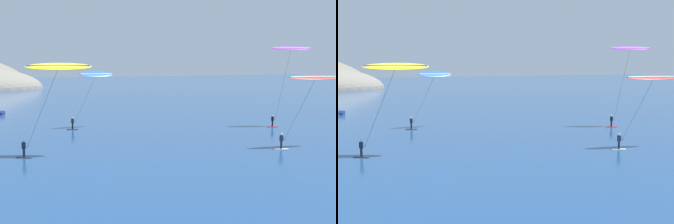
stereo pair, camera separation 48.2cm
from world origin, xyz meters
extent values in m
cone|color=navy|center=(-18.52, 62.13, 0.35)|extent=(1.22, 2.26, 0.67)
cube|color=silver|center=(2.65, 15.31, 0.04)|extent=(1.53, 0.99, 0.08)
cylinder|color=#192338|center=(2.65, 15.31, 0.48)|extent=(0.22, 0.22, 0.80)
cube|color=#192338|center=(2.65, 15.31, 1.18)|extent=(0.38, 0.28, 0.60)
sphere|color=beige|center=(2.65, 15.31, 1.60)|extent=(0.22, 0.22, 0.22)
cylinder|color=black|center=(2.99, 15.22, 1.06)|extent=(0.17, 0.54, 0.04)
ellipsoid|color=red|center=(6.33, 14.37, 7.45)|extent=(6.49, 2.69, 0.64)
cylinder|color=#23D6DB|center=(6.33, 14.37, 7.50)|extent=(5.93, 1.65, 0.16)
cylinder|color=#333338|center=(4.66, 14.80, 4.21)|extent=(3.37, 0.88, 6.30)
cube|color=#2D2D33|center=(-21.48, 24.14, 0.04)|extent=(1.45, 1.21, 0.08)
cylinder|color=#192338|center=(-21.48, 24.14, 0.48)|extent=(0.22, 0.22, 0.80)
cube|color=#192338|center=(-21.48, 24.14, 1.18)|extent=(0.39, 0.32, 0.60)
sphere|color=beige|center=(-21.48, 24.14, 1.60)|extent=(0.22, 0.22, 0.22)
cylinder|color=black|center=(-21.16, 24.00, 1.06)|extent=(0.26, 0.52, 0.04)
ellipsoid|color=yellow|center=(-18.34, 22.77, 8.59)|extent=(6.22, 3.83, 0.84)
cylinder|color=#1432E0|center=(-18.34, 22.77, 8.64)|extent=(5.40, 2.49, 0.16)
cylinder|color=#333338|center=(-19.75, 23.38, 4.77)|extent=(2.84, 1.27, 7.44)
cube|color=red|center=(13.25, 28.05, 0.04)|extent=(1.54, 0.92, 0.08)
cylinder|color=black|center=(13.25, 28.05, 0.48)|extent=(0.22, 0.22, 0.80)
cube|color=black|center=(13.25, 28.05, 1.18)|extent=(0.39, 0.32, 0.60)
sphere|color=beige|center=(13.25, 28.05, 1.60)|extent=(0.22, 0.22, 0.22)
cylinder|color=black|center=(13.57, 27.90, 1.06)|extent=(0.27, 0.52, 0.04)
ellipsoid|color=purple|center=(15.41, 27.04, 11.11)|extent=(5.85, 3.75, 0.71)
cylinder|color=#7ACC42|center=(15.41, 27.04, 11.16)|extent=(5.04, 2.46, 0.16)
cylinder|color=#333338|center=(14.49, 27.47, 6.04)|extent=(1.88, 0.89, 9.96)
cube|color=#2D2D33|center=(-12.37, 39.35, 0.04)|extent=(1.55, 0.85, 0.08)
cylinder|color=black|center=(-12.37, 39.35, 0.48)|extent=(0.22, 0.22, 0.80)
cube|color=black|center=(-12.37, 39.35, 1.18)|extent=(0.34, 0.21, 0.60)
sphere|color=tan|center=(-12.37, 39.35, 1.60)|extent=(0.22, 0.22, 0.22)
cylinder|color=black|center=(-12.02, 39.34, 1.06)|extent=(0.05, 0.55, 0.04)
ellipsoid|color=blue|center=(-8.89, 39.26, 7.47)|extent=(4.85, 1.25, 0.94)
cylinder|color=gold|center=(-8.89, 39.26, 7.52)|extent=(4.58, 0.27, 0.16)
cylinder|color=#333338|center=(-10.46, 39.30, 4.21)|extent=(3.15, 0.10, 6.32)
camera|label=1|loc=(-28.48, -16.61, 8.64)|focal=45.00mm
camera|label=2|loc=(-28.06, -16.84, 8.64)|focal=45.00mm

